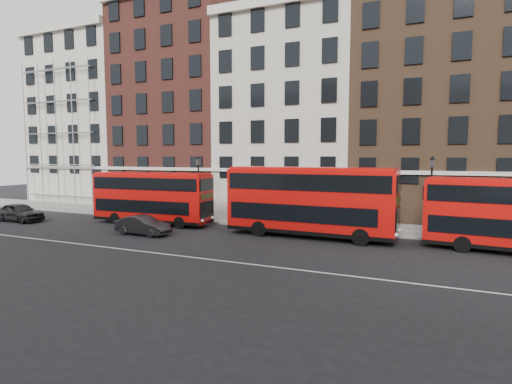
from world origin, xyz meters
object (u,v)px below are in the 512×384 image
at_px(bus_b, 152,197).
at_px(car_rear, 20,212).
at_px(bus_c, 309,200).
at_px(car_front, 143,225).

bearing_deg(bus_b, car_rear, -165.57).
distance_m(bus_c, car_rear, 24.35).
relative_size(bus_b, car_front, 2.48).
relative_size(bus_c, car_rear, 2.49).
xyz_separation_m(bus_c, car_rear, (-24.05, -3.36, -1.76)).
bearing_deg(car_rear, car_front, -89.29).
bearing_deg(car_rear, bus_c, -79.26).
distance_m(bus_c, car_front, 11.64).
xyz_separation_m(bus_b, car_rear, (-11.04, -3.36, -1.45)).
distance_m(bus_b, bus_c, 13.02).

